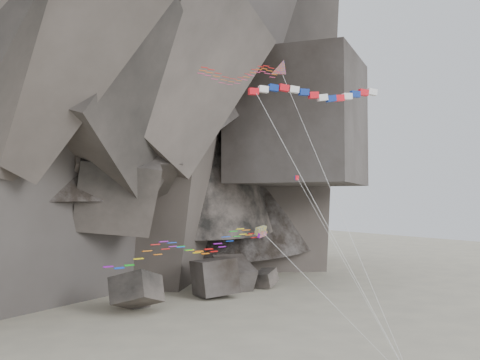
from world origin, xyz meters
TOP-DOWN VIEW (x-y plane):
  - headland at (0.00, 70.00)m, footprint 110.00×70.00m
  - boulder_field at (1.39, 36.39)m, footprint 71.55×16.01m
  - delta_kite at (-2.47, 2.44)m, footprint 11.34×11.47m
  - banner_kite at (2.45, -0.94)m, footprint 9.88×9.70m
  - parafoil_kite at (-6.70, 3.53)m, footprint 18.59×12.09m
  - pennant_kite at (2.04, -1.49)m, footprint 3.79×8.29m

SIDE VIEW (x-z plane):
  - boulder_field at x=1.39m, z-range -1.32..5.30m
  - parafoil_kite at x=-6.70m, z-range 6.02..16.97m
  - pennant_kite at x=2.04m, z-range 6.23..21.20m
  - banner_kite at x=2.45m, z-range 12.06..33.99m
  - delta_kite at x=-2.47m, z-range 12.30..36.84m
  - headland at x=0.00m, z-range 0.00..84.00m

